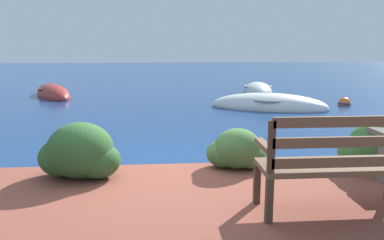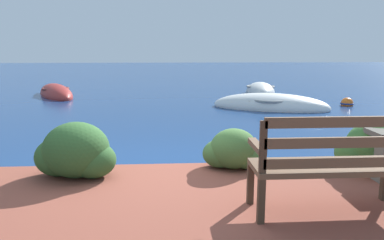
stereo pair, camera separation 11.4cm
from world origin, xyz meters
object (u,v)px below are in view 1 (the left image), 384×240
Objects in this scene: rowboat_mid at (53,94)px; mooring_buoy at (344,103)px; rowboat_far at (258,92)px; park_bench at (339,162)px; rowboat_nearest at (269,106)px.

rowboat_mid is 8.22× the size of mooring_buoy.
rowboat_far is (7.55, 0.31, 0.00)m from rowboat_mid.
park_bench is 8.65m from mooring_buoy.
park_bench reaches higher than rowboat_nearest.
rowboat_far reaches higher than mooring_buoy.
park_bench is 11.94m from rowboat_mid.
rowboat_nearest is 8.85× the size of mooring_buoy.
mooring_buoy is at bearing 38.03° from rowboat_far.
rowboat_mid is 1.39× the size of rowboat_far.
rowboat_mid is 7.55m from rowboat_far.
park_bench reaches higher than rowboat_mid.
mooring_buoy is (1.86, -3.20, -0.00)m from rowboat_far.
rowboat_far is 3.70m from mooring_buoy.
park_bench is at bearing 100.40° from rowboat_nearest.
rowboat_mid reaches higher than mooring_buoy.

